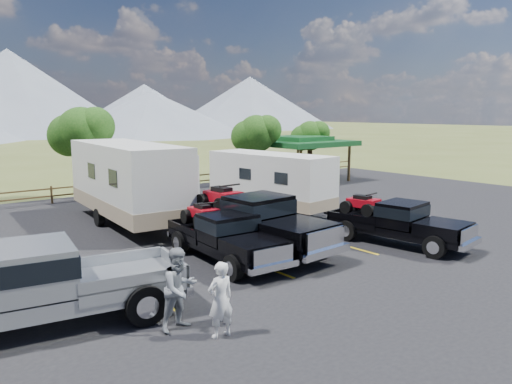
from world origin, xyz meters
TOP-DOWN VIEW (x-y plane):
  - ground at (0.00, 0.00)m, footprint 320.00×320.00m
  - asphalt_lot at (0.00, 3.00)m, footprint 44.00×34.00m
  - stall_lines at (0.00, 4.00)m, footprint 12.12×5.50m
  - tree_ne_a at (8.97, 17.01)m, footprint 3.11×2.92m
  - tree_ne_b at (14.98, 18.01)m, footprint 2.77×2.59m
  - tree_north at (-2.03, 19.02)m, footprint 3.46×3.24m
  - rail_fence at (2.00, 18.50)m, footprint 36.12×0.12m
  - pavilion at (13.00, 17.00)m, footprint 6.20×6.20m
  - rig_left at (-2.62, 4.03)m, footprint 2.18×5.56m
  - rig_center at (-1.02, 4.50)m, footprint 2.76×6.87m
  - rig_right at (3.68, 1.78)m, footprint 2.57×5.65m
  - trailer_left at (-2.78, 11.23)m, footprint 3.27×10.34m
  - trailer_center at (-0.81, 13.95)m, footprint 2.78×8.44m
  - trailer_right at (3.85, 9.39)m, footprint 2.96×8.44m
  - pickup_silver at (-8.87, 2.32)m, footprint 6.90×3.17m
  - person_a at (-5.94, -0.62)m, footprint 0.64×0.43m
  - person_b at (-6.44, 0.30)m, footprint 1.04×0.87m

SIDE VIEW (x-z plane):
  - ground at x=0.00m, z-range 0.00..0.00m
  - asphalt_lot at x=0.00m, z-range 0.00..0.04m
  - stall_lines at x=0.00m, z-range 0.04..0.05m
  - rail_fence at x=2.00m, z-range 0.11..1.11m
  - person_a at x=-5.94m, z-range 0.04..1.77m
  - rig_right at x=3.68m, z-range 0.01..1.83m
  - rig_left at x=-2.62m, z-range 0.01..1.83m
  - person_b at x=-6.44m, z-range 0.04..1.97m
  - pickup_silver at x=-8.87m, z-range 0.08..2.07m
  - rig_center at x=-1.02m, z-range 0.00..2.24m
  - trailer_right at x=3.85m, z-range 0.11..3.02m
  - trailer_center at x=-0.81m, z-range 0.11..3.03m
  - trailer_left at x=-2.78m, z-range 0.12..3.70m
  - pavilion at x=13.00m, z-range 1.18..4.40m
  - tree_ne_b at x=14.98m, z-range 0.99..5.26m
  - tree_ne_a at x=8.97m, z-range 1.10..5.86m
  - tree_north at x=-2.03m, z-range 1.21..6.46m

